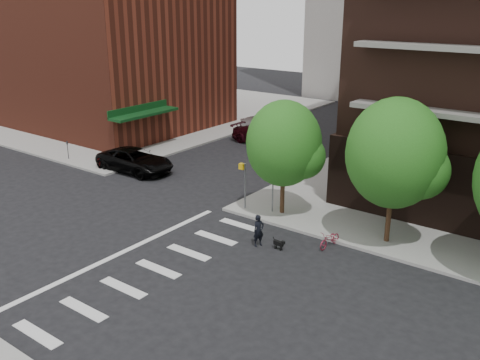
% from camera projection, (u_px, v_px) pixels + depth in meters
% --- Properties ---
extents(ground, '(120.00, 120.00, 0.00)m').
position_uv_depth(ground, '(113.00, 251.00, 25.18)').
color(ground, black).
rests_on(ground, ground).
extents(sidewalk_nw, '(31.00, 33.00, 0.15)m').
position_uv_depth(sidewalk_nw, '(132.00, 109.00, 56.85)').
color(sidewalk_nw, gray).
rests_on(sidewalk_nw, ground).
extents(crosswalk, '(3.85, 13.00, 0.01)m').
position_uv_depth(crosswalk, '(146.00, 264.00, 23.93)').
color(crosswalk, silver).
rests_on(crosswalk, ground).
extents(midrise_nw, '(21.40, 15.50, 20.00)m').
position_uv_depth(midrise_nw, '(98.00, 11.00, 48.00)').
color(midrise_nw, maroon).
rests_on(midrise_nw, sidewalk_nw).
extents(tree_a, '(4.00, 4.00, 5.90)m').
position_uv_depth(tree_a, '(284.00, 144.00, 28.03)').
color(tree_a, '#301E11').
rests_on(tree_a, sidewalk_ne).
extents(tree_b, '(4.50, 4.50, 6.65)m').
position_uv_depth(tree_b, '(395.00, 153.00, 24.46)').
color(tree_b, '#301E11').
rests_on(tree_b, sidewalk_ne).
extents(pedestrian_signal, '(2.18, 0.67, 2.60)m').
position_uv_depth(pedestrian_signal, '(251.00, 180.00, 29.26)').
color(pedestrian_signal, slate).
rests_on(pedestrian_signal, sidewalk_ne).
extents(fire_hydrant, '(0.24, 0.24, 0.73)m').
position_uv_depth(fire_hydrant, '(99.00, 162.00, 36.86)').
color(fire_hydrant, '#A50C0C').
rests_on(fire_hydrant, sidewalk_nw).
extents(parking_meter, '(0.10, 0.08, 1.32)m').
position_uv_depth(parking_meter, '(68.00, 148.00, 38.72)').
color(parking_meter, black).
rests_on(parking_meter, sidewalk_nw).
extents(parked_car_black, '(2.81, 5.74, 1.57)m').
position_uv_depth(parked_car_black, '(135.00, 160.00, 36.39)').
color(parked_car_black, black).
rests_on(parked_car_black, ground).
extents(parked_car_maroon, '(2.08, 5.03, 1.46)m').
position_uv_depth(parked_car_maroon, '(261.00, 135.00, 43.31)').
color(parked_car_maroon, '#370B14').
rests_on(parked_car_maroon, ground).
extents(parked_car_silver, '(2.27, 5.18, 1.65)m').
position_uv_depth(parked_car_silver, '(268.00, 125.00, 46.14)').
color(parked_car_silver, '#9DA0A4').
rests_on(parked_car_silver, ground).
extents(scooter, '(0.69, 1.60, 0.81)m').
position_uv_depth(scooter, '(330.00, 239.00, 25.44)').
color(scooter, '#9F2841').
rests_on(scooter, ground).
extents(dog_walker, '(0.67, 0.56, 1.57)m').
position_uv_depth(dog_walker, '(259.00, 231.00, 25.45)').
color(dog_walker, black).
rests_on(dog_walker, ground).
extents(dog, '(0.61, 0.22, 0.52)m').
position_uv_depth(dog, '(279.00, 243.00, 25.19)').
color(dog, black).
rests_on(dog, ground).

